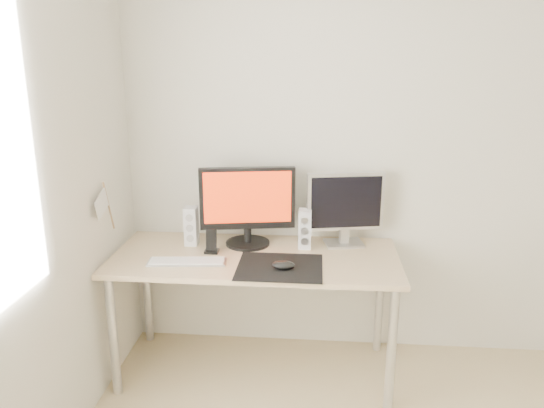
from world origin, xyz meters
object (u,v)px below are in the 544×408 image
object	(u,v)px
second_monitor	(345,205)
speaker_left	(191,226)
main_monitor	(247,203)
speaker_right	(305,229)
phone_dock	(212,246)
mouse	(283,265)
keyboard	(187,262)
desk	(255,268)

from	to	relation	value
second_monitor	speaker_left	distance (m)	0.91
main_monitor	speaker_right	distance (m)	0.36
main_monitor	speaker_left	distance (m)	0.36
second_monitor	phone_dock	distance (m)	0.80
second_monitor	speaker_right	xyz separation A→B (m)	(-0.23, -0.07, -0.13)
main_monitor	speaker_right	xyz separation A→B (m)	(0.33, -0.02, -0.14)
mouse	phone_dock	world-z (taller)	phone_dock
main_monitor	keyboard	size ratio (longest dim) A/B	1.28
keyboard	phone_dock	world-z (taller)	phone_dock
desk	keyboard	size ratio (longest dim) A/B	3.73
mouse	speaker_left	bearing A→B (deg)	149.51
speaker_left	keyboard	xyz separation A→B (m)	(0.04, -0.28, -0.11)
mouse	phone_dock	xyz separation A→B (m)	(-0.42, 0.21, 0.02)
speaker_left	phone_dock	bearing A→B (deg)	-40.22
speaker_right	phone_dock	distance (m)	0.54
speaker_left	desk	bearing A→B (deg)	-19.56
second_monitor	phone_dock	xyz separation A→B (m)	(-0.75, -0.20, -0.20)
keyboard	main_monitor	bearing A→B (deg)	46.60
desk	second_monitor	world-z (taller)	second_monitor
second_monitor	keyboard	xyz separation A→B (m)	(-0.86, -0.36, -0.23)
main_monitor	speaker_right	bearing A→B (deg)	-2.81
desk	phone_dock	world-z (taller)	phone_dock
main_monitor	speaker_left	xyz separation A→B (m)	(-0.33, -0.02, -0.14)
main_monitor	keyboard	distance (m)	0.49
desk	phone_dock	distance (m)	0.28
speaker_right	mouse	bearing A→B (deg)	-106.79
second_monitor	phone_dock	size ratio (longest dim) A/B	3.23
desk	main_monitor	distance (m)	0.37
mouse	main_monitor	xyz separation A→B (m)	(-0.23, 0.35, 0.23)
phone_dock	desk	bearing A→B (deg)	-4.37
second_monitor	keyboard	size ratio (longest dim) A/B	1.05
keyboard	phone_dock	size ratio (longest dim) A/B	3.08
mouse	speaker_right	world-z (taller)	speaker_right
mouse	speaker_left	distance (m)	0.66
desk	keyboard	bearing A→B (deg)	-157.64
phone_dock	speaker_left	bearing A→B (deg)	139.78
keyboard	speaker_right	bearing A→B (deg)	24.97
second_monitor	main_monitor	bearing A→B (deg)	-174.62
speaker_left	phone_dock	distance (m)	0.20
mouse	phone_dock	bearing A→B (deg)	153.35
speaker_left	speaker_right	xyz separation A→B (m)	(0.67, 0.01, 0.00)
main_monitor	second_monitor	distance (m)	0.57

